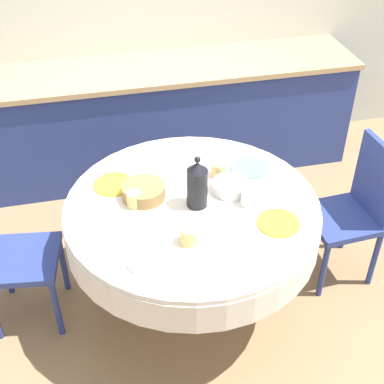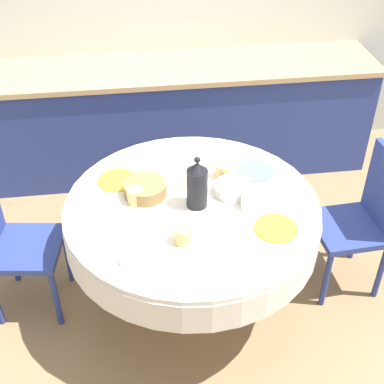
% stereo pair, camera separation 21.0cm
% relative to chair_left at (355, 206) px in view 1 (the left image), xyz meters
% --- Properties ---
extents(ground_plane, '(12.00, 12.00, 0.00)m').
position_rel_chair_left_xyz_m(ground_plane, '(-1.04, -0.06, -0.52)').
color(ground_plane, '#8E704C').
extents(kitchen_counter, '(3.24, 0.64, 0.89)m').
position_rel_chair_left_xyz_m(kitchen_counter, '(-1.04, 1.46, -0.08)').
color(kitchen_counter, navy).
rests_on(kitchen_counter, ground_plane).
extents(dining_table, '(1.39, 1.39, 0.77)m').
position_rel_chair_left_xyz_m(dining_table, '(-1.04, -0.06, 0.13)').
color(dining_table, brown).
rests_on(dining_table, ground_plane).
extents(chair_left, '(0.42, 0.42, 0.94)m').
position_rel_chair_left_xyz_m(chair_left, '(0.00, 0.00, 0.00)').
color(chair_left, navy).
rests_on(chair_left, ground_plane).
extents(chair_right, '(0.45, 0.45, 0.94)m').
position_rel_chair_left_xyz_m(chair_right, '(-2.06, 0.08, 0.00)').
color(chair_right, navy).
rests_on(chair_right, ground_plane).
extents(plate_near_left, '(0.22, 0.22, 0.01)m').
position_rel_chair_left_xyz_m(plate_near_left, '(-1.33, -0.43, 0.26)').
color(plate_near_left, white).
rests_on(plate_near_left, dining_table).
extents(cup_near_left, '(0.09, 0.09, 0.09)m').
position_rel_chair_left_xyz_m(cup_near_left, '(-1.12, -0.36, 0.30)').
color(cup_near_left, '#DBB766').
rests_on(cup_near_left, dining_table).
extents(plate_near_right, '(0.22, 0.22, 0.01)m').
position_rel_chair_left_xyz_m(plate_near_right, '(-0.64, -0.32, 0.26)').
color(plate_near_right, yellow).
rests_on(plate_near_right, dining_table).
extents(cup_near_right, '(0.09, 0.09, 0.09)m').
position_rel_chair_left_xyz_m(cup_near_right, '(-0.74, -0.13, 0.30)').
color(cup_near_right, white).
rests_on(cup_near_right, dining_table).
extents(plate_far_left, '(0.22, 0.22, 0.01)m').
position_rel_chair_left_xyz_m(plate_far_left, '(-1.43, 0.20, 0.26)').
color(plate_far_left, yellow).
rests_on(plate_far_left, dining_table).
extents(cup_far_left, '(0.09, 0.09, 0.09)m').
position_rel_chair_left_xyz_m(cup_far_left, '(-1.33, -0.01, 0.30)').
color(cup_far_left, '#DBB766').
rests_on(cup_far_left, dining_table).
extents(plate_far_right, '(0.22, 0.22, 0.01)m').
position_rel_chair_left_xyz_m(plate_far_right, '(-0.63, 0.18, 0.26)').
color(plate_far_right, '#60BCB7').
rests_on(plate_far_right, dining_table).
extents(cup_far_right, '(0.09, 0.09, 0.09)m').
position_rel_chair_left_xyz_m(cup_far_right, '(-0.83, 0.16, 0.30)').
color(cup_far_right, '#DBB766').
rests_on(cup_far_right, dining_table).
extents(coffee_carafe, '(0.11, 0.11, 0.31)m').
position_rel_chair_left_xyz_m(coffee_carafe, '(-1.01, -0.07, 0.39)').
color(coffee_carafe, black).
rests_on(coffee_carafe, dining_table).
extents(bread_basket, '(0.24, 0.24, 0.07)m').
position_rel_chair_left_xyz_m(bread_basket, '(-1.28, 0.05, 0.29)').
color(bread_basket, olive).
rests_on(bread_basket, dining_table).
extents(fruit_bowl, '(0.21, 0.21, 0.05)m').
position_rel_chair_left_xyz_m(fruit_bowl, '(-0.80, 0.01, 0.28)').
color(fruit_bowl, silver).
rests_on(fruit_bowl, dining_table).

